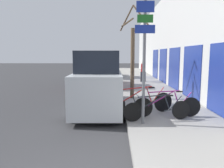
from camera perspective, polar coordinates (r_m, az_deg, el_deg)
The scene contains 12 objects.
ground_plane at distance 14.65m, azimuth -1.66°, elevation -1.01°, with size 80.00×80.00×0.00m, color #333335.
sidewalk_curb at distance 17.51m, azimuth 7.28°, elevation 0.62°, with size 3.20×32.00×0.15m.
building_facade at distance 17.61m, azimuth 13.24°, elevation 10.75°, with size 0.23×32.00×6.50m.
signpost at distance 6.47m, azimuth 8.43°, elevation 7.92°, with size 0.58×0.11×3.72m.
bicycle_0 at distance 7.10m, azimuth 11.76°, elevation -6.46°, with size 2.18×0.54×0.84m.
bicycle_1 at distance 7.56m, azimuth 14.18°, elevation -5.47°, with size 2.28×0.44×0.91m.
bicycle_2 at distance 7.74m, azimuth 7.12°, elevation -4.78°, with size 2.49×0.89×0.97m.
parked_car_0 at distance 8.62m, azimuth -3.52°, elevation 0.07°, with size 1.98×4.48×2.36m.
parked_car_1 at distance 14.58m, azimuth -2.08°, elevation 3.08°, with size 1.99×4.51×2.34m.
parked_car_2 at distance 20.21m, azimuth -1.34°, elevation 4.38°, with size 2.15×4.77×2.31m.
pedestrian_near at distance 16.77m, azimuth 8.15°, elevation 3.69°, with size 0.41×0.35×1.58m.
street_tree at distance 10.40m, azimuth 5.34°, elevation 7.10°, with size 1.33×1.75×4.33m.
Camera 1 is at (0.64, -3.26, 2.24)m, focal length 35.00 mm.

